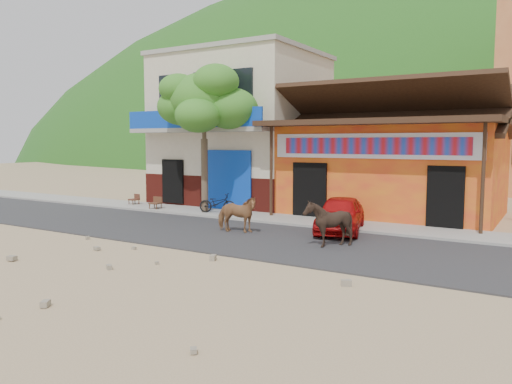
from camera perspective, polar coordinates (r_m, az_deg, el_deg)
ground at (r=13.44m, az=-5.21°, el=-7.13°), size 120.00×120.00×0.00m
road at (r=15.47m, az=0.35°, el=-5.33°), size 60.00×5.00×0.04m
sidewalk at (r=18.50m, az=5.97°, el=-3.41°), size 60.00×2.00×0.12m
dance_club at (r=21.35m, az=15.54°, el=2.33°), size 8.00×6.00×3.60m
cafe_building at (r=24.46m, az=-1.61°, el=6.92°), size 7.00×6.00×7.00m
hillside at (r=81.38m, az=26.28°, el=11.49°), size 100.00×40.00×24.00m
tree at (r=20.50m, az=-5.93°, el=6.06°), size 3.00×3.00×6.00m
cow_tan at (r=16.31m, az=-2.23°, el=-2.54°), size 1.54×0.94×1.21m
cow_dark at (r=14.22m, az=8.26°, el=-3.56°), size 1.35×1.24×1.33m
red_car at (r=16.64m, az=9.60°, el=-2.50°), size 2.22×3.70×1.18m
scooter at (r=20.33m, az=-4.43°, el=-1.27°), size 1.60×1.01×0.79m
cafe_chair_left at (r=23.81m, az=-13.80°, el=-0.31°), size 0.48×0.48×0.87m
cafe_chair_right at (r=21.97m, az=-11.44°, el=-0.65°), size 0.50×0.50×0.95m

